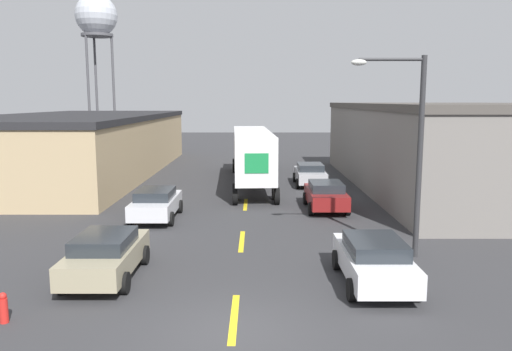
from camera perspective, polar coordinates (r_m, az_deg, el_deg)
The scene contains 13 objects.
ground_plane at distance 13.14m, azimuth -2.69°, elevation -17.43°, with size 160.00×160.00×0.00m, color #333335.
road_centerline at distance 20.81m, azimuth -1.63°, elevation -7.50°, with size 0.20×17.85×0.01m.
warehouse_left at distance 41.86m, azimuth -19.57°, elevation 3.39°, with size 12.13×29.11×4.71m.
warehouse_right at distance 35.91m, azimuth 22.29°, elevation 3.19°, with size 13.68×25.73×5.60m.
semi_truck at distance 34.55m, azimuth -0.54°, elevation 2.79°, with size 3.30×16.02×3.79m.
parked_car_left_near at distance 17.13m, azimuth -16.77°, elevation -8.62°, with size 2.10×4.43×1.51m.
parked_car_right_mid at distance 26.78m, azimuth 7.98°, elevation -2.20°, with size 2.10×4.43×1.51m.
parked_car_left_far at distance 24.86m, azimuth -11.35°, elevation -3.12°, with size 2.10×4.43×1.51m.
parked_car_right_near at distance 16.33m, azimuth 13.32°, elevation -9.33°, with size 2.10×4.43×1.51m.
parked_car_right_far at distance 34.40m, azimuth 6.20°, elevation 0.21°, with size 2.10×4.43×1.51m.
water_tower at distance 61.95m, azimuth -17.78°, elevation 16.73°, with size 4.67×4.67×17.67m.
street_lamp at distance 18.86m, azimuth 17.29°, elevation 3.79°, with size 2.69×0.32×7.34m.
fire_hydrant at distance 14.96m, azimuth -26.89°, elevation -13.33°, with size 0.22×0.22×0.83m.
Camera 1 is at (0.59, -11.80, 5.75)m, focal length 35.00 mm.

